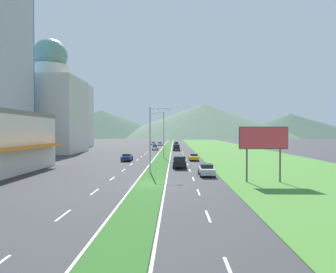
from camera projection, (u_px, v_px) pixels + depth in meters
name	position (u px, v px, depth m)	size (l,w,h in m)	color
ground_plane	(150.00, 184.00, 32.17)	(600.00, 600.00, 0.00)	#38383A
grass_median	(166.00, 150.00, 92.15)	(3.20, 240.00, 0.06)	#2D6023
grass_verge_right	(230.00, 150.00, 91.68)	(24.00, 240.00, 0.06)	#477F33
lane_dash_left_1	(63.00, 215.00, 20.26)	(0.16, 2.80, 0.01)	silver
lane_dash_left_2	(95.00, 192.00, 28.23)	(0.16, 2.80, 0.01)	silver
lane_dash_left_3	(112.00, 178.00, 36.19)	(0.16, 2.80, 0.01)	silver
lane_dash_left_4	(124.00, 170.00, 44.16)	(0.16, 2.80, 0.01)	silver
lane_dash_left_5	(131.00, 164.00, 52.12)	(0.16, 2.80, 0.01)	silver
lane_dash_left_6	(137.00, 160.00, 60.09)	(0.16, 2.80, 0.01)	silver
lane_dash_left_7	(141.00, 157.00, 68.05)	(0.16, 2.80, 0.01)	silver
lane_dash_left_8	(145.00, 154.00, 76.01)	(0.16, 2.80, 0.01)	silver
lane_dash_left_9	(148.00, 152.00, 83.98)	(0.16, 2.80, 0.01)	silver
lane_dash_right_0	(230.00, 272.00, 12.07)	(0.16, 2.80, 0.01)	silver
lane_dash_right_1	(208.00, 216.00, 20.03)	(0.16, 2.80, 0.01)	silver
lane_dash_right_2	(198.00, 192.00, 27.99)	(0.16, 2.80, 0.01)	silver
lane_dash_right_3	(193.00, 179.00, 35.96)	(0.16, 2.80, 0.01)	silver
lane_dash_right_4	(190.00, 170.00, 43.92)	(0.16, 2.80, 0.01)	silver
lane_dash_right_5	(187.00, 164.00, 51.89)	(0.16, 2.80, 0.01)	silver
lane_dash_right_6	(186.00, 160.00, 59.85)	(0.16, 2.80, 0.01)	silver
lane_dash_right_7	(184.00, 157.00, 67.82)	(0.16, 2.80, 0.01)	silver
lane_dash_right_8	(183.00, 154.00, 75.78)	(0.16, 2.80, 0.01)	silver
lane_dash_right_9	(183.00, 152.00, 83.75)	(0.16, 2.80, 0.01)	silver
edge_line_median_left	(161.00, 150.00, 92.19)	(0.16, 240.00, 0.01)	silver
edge_line_median_right	(171.00, 150.00, 92.11)	(0.16, 240.00, 0.01)	silver
domed_building	(51.00, 106.00, 80.93)	(16.52, 16.52, 32.03)	beige
midrise_colored	(73.00, 116.00, 110.06)	(12.60, 12.60, 23.79)	silver
hill_far_left	(101.00, 124.00, 328.48)	(174.41, 174.41, 30.49)	#3D5647
hill_far_center	(204.00, 120.00, 316.34)	(202.52, 202.52, 37.09)	#516B56
hill_far_right	(290.00, 125.00, 326.45)	(158.82, 158.82, 26.27)	#3D5647
street_lamp_near	(152.00, 135.00, 41.22)	(3.12, 0.40, 9.44)	#99999E
street_lamp_mid	(163.00, 132.00, 64.21)	(2.75, 0.44, 10.35)	#99999E
billboard_roadside	(264.00, 140.00, 33.24)	(5.69, 0.28, 6.51)	#4C4C51
car_0	(206.00, 170.00, 38.57)	(2.03, 4.46, 1.55)	#B2B2B7
car_1	(127.00, 157.00, 58.09)	(1.94, 4.55, 1.46)	navy
car_2	(160.00, 144.00, 123.41)	(1.95, 4.62, 1.47)	silver
car_3	(194.00, 157.00, 59.13)	(1.90, 4.75, 1.37)	yellow
car_4	(155.00, 148.00, 92.95)	(1.89, 4.39, 1.61)	silver
car_5	(176.00, 143.00, 129.57)	(2.01, 4.75, 1.42)	#0C5128
car_6	(153.00, 143.00, 130.29)	(1.92, 4.33, 1.36)	silver
pickup_truck_0	(179.00, 162.00, 47.01)	(2.18, 5.40, 2.00)	black
pickup_truck_1	(176.00, 147.00, 89.94)	(2.18, 5.40, 2.00)	black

